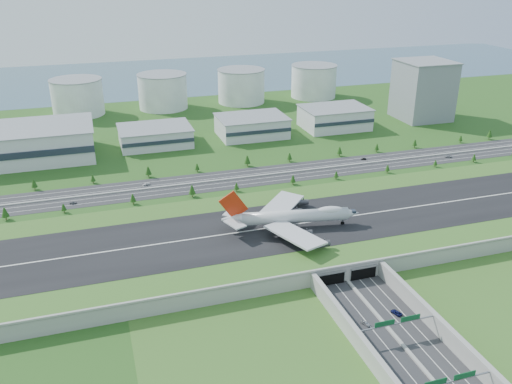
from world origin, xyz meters
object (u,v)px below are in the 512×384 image
object	(u,v)px
car_5	(364,159)
car_0	(366,323)
fuel_tank_a	(78,97)
car_4	(73,203)
car_7	(146,184)
car_2	(396,313)
office_tower	(423,90)
car_6	(448,156)
boeing_747	(291,217)

from	to	relation	value
car_5	car_0	bearing A→B (deg)	-5.48
fuel_tank_a	car_4	world-z (taller)	fuel_tank_a
car_7	car_2	bearing A→B (deg)	15.21
office_tower	car_6	size ratio (longest dim) A/B	9.52
car_2	car_7	distance (m)	202.62
fuel_tank_a	car_6	xyz separation A→B (m)	(276.49, -221.85, -16.58)
car_5	boeing_747	bearing A→B (deg)	-21.61
car_4	car_5	bearing A→B (deg)	-84.10
fuel_tank_a	car_7	xyz separation A→B (m)	(41.03, -208.23, -16.60)
boeing_747	car_6	world-z (taller)	boeing_747
car_2	car_7	world-z (taller)	car_7
car_6	fuel_tank_a	bearing A→B (deg)	73.24
office_tower	boeing_747	distance (m)	289.85
office_tower	fuel_tank_a	size ratio (longest dim) A/B	1.10
boeing_747	car_4	world-z (taller)	boeing_747
boeing_747	car_5	size ratio (longest dim) A/B	18.55
office_tower	car_7	world-z (taller)	office_tower
boeing_747	car_7	world-z (taller)	boeing_747
car_2	boeing_747	bearing A→B (deg)	-93.80
fuel_tank_a	boeing_747	world-z (taller)	fuel_tank_a
car_4	car_7	xyz separation A→B (m)	(48.22, 17.24, 0.03)
car_2	car_6	size ratio (longest dim) A/B	0.94
office_tower	fuel_tank_a	bearing A→B (deg)	160.23
fuel_tank_a	car_4	distance (m)	226.20
car_5	car_6	size ratio (longest dim) A/B	0.72
fuel_tank_a	car_7	distance (m)	212.88
car_0	office_tower	bearing A→B (deg)	30.77
fuel_tank_a	car_5	world-z (taller)	fuel_tank_a
car_0	car_7	bearing A→B (deg)	88.50
car_2	car_7	bearing A→B (deg)	-82.76
car_4	car_7	world-z (taller)	car_7
car_4	car_2	bearing A→B (deg)	-139.59
car_2	office_tower	bearing A→B (deg)	-143.17
fuel_tank_a	car_7	size ratio (longest dim) A/B	9.28
car_2	car_4	world-z (taller)	car_4
fuel_tank_a	car_0	distance (m)	409.58
office_tower	car_4	bearing A→B (deg)	-161.34
car_2	car_6	bearing A→B (deg)	-149.59
office_tower	car_0	bearing A→B (deg)	-126.72
car_6	car_7	distance (m)	235.86
office_tower	boeing_747	world-z (taller)	office_tower
car_4	boeing_747	bearing A→B (deg)	-126.08
boeing_747	car_6	size ratio (longest dim) A/B	13.41
car_4	car_5	distance (m)	217.91
boeing_747	car_4	size ratio (longest dim) A/B	17.51
boeing_747	car_0	bearing A→B (deg)	-77.25
fuel_tank_a	boeing_747	size ratio (longest dim) A/B	0.65
office_tower	fuel_tank_a	distance (m)	340.18
car_7	office_tower	bearing A→B (deg)	98.01
office_tower	car_5	world-z (taller)	office_tower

